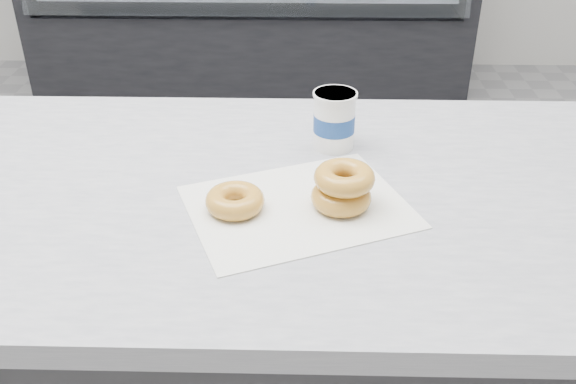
% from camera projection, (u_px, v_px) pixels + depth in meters
% --- Properties ---
extents(ground, '(5.00, 5.00, 0.00)m').
position_uv_depth(ground, '(207.00, 330.00, 2.07)').
color(ground, gray).
rests_on(ground, ground).
extents(counter, '(3.06, 0.76, 0.90)m').
position_uv_depth(counter, '(154.00, 371.00, 1.33)').
color(counter, '#333335').
rests_on(counter, ground).
extents(display_case, '(2.40, 0.74, 1.25)m').
position_uv_depth(display_case, '(251.00, 3.00, 3.63)').
color(display_case, black).
rests_on(display_case, ground).
extents(wax_paper, '(0.41, 0.37, 0.00)m').
position_uv_depth(wax_paper, '(298.00, 207.00, 1.03)').
color(wax_paper, silver).
rests_on(wax_paper, counter).
extents(donut_single, '(0.12, 0.12, 0.03)m').
position_uv_depth(donut_single, '(235.00, 200.00, 1.01)').
color(donut_single, gold).
rests_on(donut_single, wax_paper).
extents(donut_stack, '(0.14, 0.14, 0.07)m').
position_uv_depth(donut_stack, '(343.00, 187.00, 1.02)').
color(donut_stack, gold).
rests_on(donut_stack, wax_paper).
extents(coffee_cup, '(0.08, 0.08, 0.11)m').
position_uv_depth(coffee_cup, '(334.00, 120.00, 1.19)').
color(coffee_cup, white).
rests_on(coffee_cup, counter).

